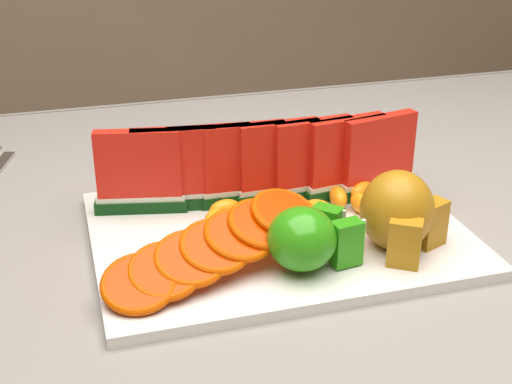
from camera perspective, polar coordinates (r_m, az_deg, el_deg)
The scene contains 10 objects.
table at distance 0.83m, azimuth -2.51°, elevation -10.36°, with size 1.40×0.90×0.75m.
tablecloth at distance 0.80m, azimuth -2.59°, elevation -6.72°, with size 1.53×1.03×0.20m.
platter at distance 0.79m, azimuth 1.74°, elevation -3.28°, with size 0.40×0.30×0.01m.
apple_cluster at distance 0.70m, azimuth 4.18°, elevation -3.69°, with size 0.11×0.09×0.06m.
pear_cluster at distance 0.75m, azimuth 11.41°, elevation -1.67°, with size 0.10×0.10×0.09m.
side_plate at distance 0.97m, azimuth 0.75°, elevation 2.43°, with size 0.23×0.23×0.01m.
watermelon_row at distance 0.82m, azimuth 0.48°, elevation 2.16°, with size 0.39×0.07×0.10m.
orange_fan_front at distance 0.69m, azimuth -3.26°, elevation -4.36°, with size 0.25×0.14×0.06m.
orange_fan_back at distance 0.88m, azimuth 0.62°, elevation 1.95°, with size 0.33×0.10×0.04m.
tangerine_segments at distance 0.81m, azimuth 3.03°, elevation -1.11°, with size 0.22×0.07×0.02m.
Camera 1 is at (-0.15, -0.66, 1.14)m, focal length 50.00 mm.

